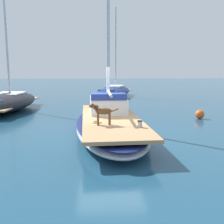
{
  "coord_description": "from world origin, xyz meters",
  "views": [
    {
      "loc": [
        -0.5,
        -9.42,
        2.4
      ],
      "look_at": [
        0.0,
        -1.0,
        1.01
      ],
      "focal_mm": 41.46,
      "sensor_mm": 36.0,
      "label": 1
    }
  ],
  "objects_px": {
    "sailboat_main": "(110,125)",
    "deck_winch": "(140,124)",
    "coiled_rope": "(96,122)",
    "moored_boat_far_astern": "(113,92)",
    "dog_brown": "(102,112)",
    "moored_boat_port_side": "(6,102)",
    "mooring_buoy": "(200,114)"
  },
  "relations": [
    {
      "from": "sailboat_main",
      "to": "coiled_rope",
      "type": "distance_m",
      "value": 1.19
    },
    {
      "from": "deck_winch",
      "to": "mooring_buoy",
      "type": "xyz_separation_m",
      "value": [
        3.76,
        4.61,
        -0.54
      ]
    },
    {
      "from": "sailboat_main",
      "to": "coiled_rope",
      "type": "bearing_deg",
      "value": -116.94
    },
    {
      "from": "moored_boat_port_side",
      "to": "dog_brown",
      "type": "bearing_deg",
      "value": -53.14
    },
    {
      "from": "moored_boat_far_astern",
      "to": "mooring_buoy",
      "type": "height_order",
      "value": "moored_boat_far_astern"
    },
    {
      "from": "deck_winch",
      "to": "moored_boat_port_side",
      "type": "distance_m",
      "value": 10.16
    },
    {
      "from": "deck_winch",
      "to": "mooring_buoy",
      "type": "distance_m",
      "value": 5.97
    },
    {
      "from": "coiled_rope",
      "to": "mooring_buoy",
      "type": "distance_m",
      "value": 6.38
    },
    {
      "from": "moored_boat_far_astern",
      "to": "mooring_buoy",
      "type": "distance_m",
      "value": 10.49
    },
    {
      "from": "sailboat_main",
      "to": "deck_winch",
      "type": "relative_size",
      "value": 34.97
    },
    {
      "from": "sailboat_main",
      "to": "moored_boat_port_side",
      "type": "xyz_separation_m",
      "value": [
        -5.81,
        5.92,
        0.21
      ]
    },
    {
      "from": "sailboat_main",
      "to": "dog_brown",
      "type": "xyz_separation_m",
      "value": [
        -0.33,
        -1.39,
        0.75
      ]
    },
    {
      "from": "deck_winch",
      "to": "moored_boat_far_astern",
      "type": "bearing_deg",
      "value": 89.52
    },
    {
      "from": "deck_winch",
      "to": "moored_boat_port_side",
      "type": "height_order",
      "value": "moored_boat_port_side"
    },
    {
      "from": "dog_brown",
      "to": "deck_winch",
      "type": "distance_m",
      "value": 1.24
    },
    {
      "from": "dog_brown",
      "to": "coiled_rope",
      "type": "height_order",
      "value": "dog_brown"
    },
    {
      "from": "sailboat_main",
      "to": "mooring_buoy",
      "type": "height_order",
      "value": "sailboat_main"
    },
    {
      "from": "moored_boat_far_astern",
      "to": "moored_boat_port_side",
      "type": "bearing_deg",
      "value": -134.97
    },
    {
      "from": "deck_winch",
      "to": "moored_boat_far_astern",
      "type": "height_order",
      "value": "moored_boat_far_astern"
    },
    {
      "from": "deck_winch",
      "to": "coiled_rope",
      "type": "height_order",
      "value": "deck_winch"
    },
    {
      "from": "moored_boat_far_astern",
      "to": "moored_boat_port_side",
      "type": "relative_size",
      "value": 1.11
    },
    {
      "from": "coiled_rope",
      "to": "moored_boat_far_astern",
      "type": "xyz_separation_m",
      "value": [
        1.44,
        13.68,
        -0.16
      ]
    },
    {
      "from": "dog_brown",
      "to": "deck_winch",
      "type": "xyz_separation_m",
      "value": [
        1.13,
        -0.4,
        -0.32
      ]
    },
    {
      "from": "coiled_rope",
      "to": "mooring_buoy",
      "type": "height_order",
      "value": "coiled_rope"
    },
    {
      "from": "deck_winch",
      "to": "moored_boat_port_side",
      "type": "bearing_deg",
      "value": 130.62
    },
    {
      "from": "dog_brown",
      "to": "deck_winch",
      "type": "height_order",
      "value": "dog_brown"
    },
    {
      "from": "coiled_rope",
      "to": "moored_boat_port_side",
      "type": "bearing_deg",
      "value": 127.33
    },
    {
      "from": "coiled_rope",
      "to": "moored_boat_far_astern",
      "type": "relative_size",
      "value": 0.04
    },
    {
      "from": "coiled_rope",
      "to": "moored_boat_far_astern",
      "type": "distance_m",
      "value": 13.76
    },
    {
      "from": "sailboat_main",
      "to": "moored_boat_far_astern",
      "type": "distance_m",
      "value": 12.7
    },
    {
      "from": "coiled_rope",
      "to": "sailboat_main",
      "type": "bearing_deg",
      "value": 63.06
    },
    {
      "from": "mooring_buoy",
      "to": "sailboat_main",
      "type": "bearing_deg",
      "value": -148.25
    }
  ]
}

